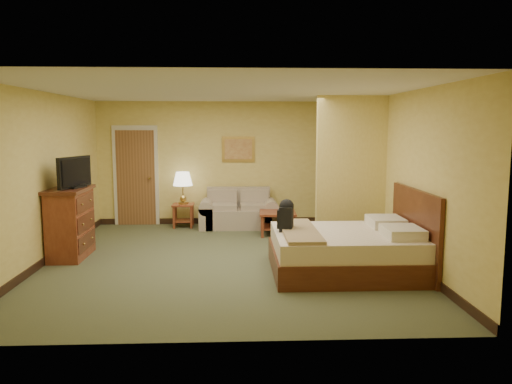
{
  "coord_description": "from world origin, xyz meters",
  "views": [
    {
      "loc": [
        0.13,
        -7.61,
        2.07
      ],
      "look_at": [
        0.49,
        0.6,
        0.99
      ],
      "focal_mm": 35.0,
      "sensor_mm": 36.0,
      "label": 1
    }
  ],
  "objects": [
    {
      "name": "bed",
      "position": [
        1.81,
        -0.71,
        0.32
      ],
      "size": [
        2.16,
        1.84,
        1.19
      ],
      "color": "#451C10",
      "rests_on": "floor"
    },
    {
      "name": "dresser",
      "position": [
        -2.47,
        0.28,
        0.56
      ],
      "size": [
        0.55,
        1.04,
        1.12
      ],
      "color": "maroon",
      "rests_on": "floor"
    },
    {
      "name": "partition",
      "position": [
        2.15,
        0.93,
        1.3
      ],
      "size": [
        1.2,
        0.15,
        2.6
      ],
      "primitive_type": "cube",
      "color": "#DCC15E",
      "rests_on": "floor"
    },
    {
      "name": "table_lamp",
      "position": [
        -0.94,
        2.65,
        0.99
      ],
      "size": [
        0.4,
        0.4,
        0.66
      ],
      "color": "#B08E40",
      "rests_on": "side_table"
    },
    {
      "name": "side_table",
      "position": [
        -0.94,
        2.65,
        0.32
      ],
      "size": [
        0.44,
        0.44,
        0.48
      ],
      "color": "maroon",
      "rests_on": "floor"
    },
    {
      "name": "baseboard",
      "position": [
        0.0,
        2.99,
        0.06
      ],
      "size": [
        5.5,
        0.02,
        0.12
      ],
      "primitive_type": "cube",
      "color": "black",
      "rests_on": "floor"
    },
    {
      "name": "loveseat",
      "position": [
        0.21,
        2.57,
        0.26
      ],
      "size": [
        1.61,
        0.75,
        0.81
      ],
      "color": "tan",
      "rests_on": "floor"
    },
    {
      "name": "ceiling",
      "position": [
        0.0,
        0.0,
        2.6
      ],
      "size": [
        6.0,
        6.0,
        0.0
      ],
      "primitive_type": "plane",
      "rotation": [
        3.14,
        0.0,
        0.0
      ],
      "color": "white",
      "rests_on": "back_wall"
    },
    {
      "name": "back_wall",
      "position": [
        0.0,
        3.0,
        1.3
      ],
      "size": [
        5.5,
        0.02,
        2.6
      ],
      "primitive_type": "cube",
      "color": "#DCC15E",
      "rests_on": "floor"
    },
    {
      "name": "floor",
      "position": [
        0.0,
        0.0,
        0.0
      ],
      "size": [
        6.0,
        6.0,
        0.0
      ],
      "primitive_type": "plane",
      "color": "#4B5134",
      "rests_on": "ground"
    },
    {
      "name": "tv",
      "position": [
        -2.38,
        0.28,
        1.35
      ],
      "size": [
        0.3,
        0.79,
        0.49
      ],
      "rotation": [
        0.0,
        0.0,
        -0.29
      ],
      "color": "black",
      "rests_on": "dresser"
    },
    {
      "name": "wall_picture",
      "position": [
        0.21,
        2.97,
        1.6
      ],
      "size": [
        0.69,
        0.04,
        0.54
      ],
      "color": "#B78E3F",
      "rests_on": "back_wall"
    },
    {
      "name": "door",
      "position": [
        -1.95,
        2.96,
        1.03
      ],
      "size": [
        0.94,
        0.16,
        2.1
      ],
      "color": "beige",
      "rests_on": "floor"
    },
    {
      "name": "backpack",
      "position": [
        0.87,
        -0.6,
        0.83
      ],
      "size": [
        0.23,
        0.3,
        0.46
      ],
      "rotation": [
        0.0,
        0.0,
        -0.22
      ],
      "color": "black",
      "rests_on": "bed"
    },
    {
      "name": "right_wall",
      "position": [
        2.75,
        0.0,
        1.3
      ],
      "size": [
        0.02,
        6.0,
        2.6
      ],
      "primitive_type": "cube",
      "color": "#DCC15E",
      "rests_on": "floor"
    },
    {
      "name": "left_wall",
      "position": [
        -2.75,
        0.0,
        1.3
      ],
      "size": [
        0.02,
        6.0,
        2.6
      ],
      "primitive_type": "cube",
      "color": "#DCC15E",
      "rests_on": "floor"
    },
    {
      "name": "coffee_table",
      "position": [
        0.96,
        1.84,
        0.32
      ],
      "size": [
        0.72,
        0.72,
        0.44
      ],
      "rotation": [
        0.0,
        0.0,
        -0.05
      ],
      "color": "maroon",
      "rests_on": "floor"
    }
  ]
}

